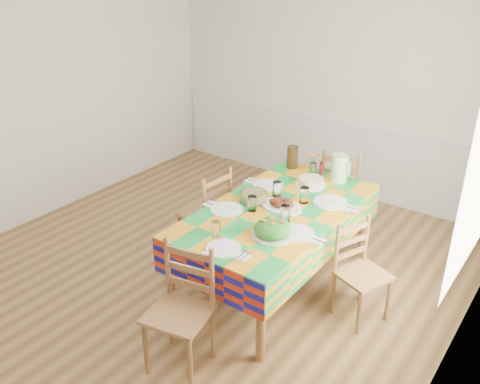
# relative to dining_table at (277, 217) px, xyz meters

# --- Properties ---
(room) EXTENTS (4.58, 5.08, 2.78)m
(room) POSITION_rel_dining_table_xyz_m (-0.67, -0.28, 0.66)
(room) COLOR brown
(room) RESTS_ON ground
(wainscot) EXTENTS (4.41, 0.06, 0.92)m
(wainscot) POSITION_rel_dining_table_xyz_m (-0.67, 2.20, -0.21)
(wainscot) COLOR silver
(wainscot) RESTS_ON room
(dining_table) EXTENTS (1.08, 2.00, 0.78)m
(dining_table) POSITION_rel_dining_table_xyz_m (0.00, 0.00, 0.00)
(dining_table) COLOR brown
(dining_table) RESTS_ON room
(setting_near_head) EXTENTS (0.44, 0.29, 0.13)m
(setting_near_head) POSITION_rel_dining_table_xyz_m (-0.02, -0.77, 0.12)
(setting_near_head) COLOR white
(setting_near_head) RESTS_ON dining_table
(setting_left_near) EXTENTS (0.52, 0.31, 0.14)m
(setting_left_near) POSITION_rel_dining_table_xyz_m (-0.28, -0.24, 0.12)
(setting_left_near) COLOR white
(setting_left_near) RESTS_ON dining_table
(setting_left_far) EXTENTS (0.53, 0.32, 0.14)m
(setting_left_far) POSITION_rel_dining_table_xyz_m (-0.27, 0.29, 0.12)
(setting_left_far) COLOR white
(setting_left_far) RESTS_ON dining_table
(setting_right_near) EXTENTS (0.55, 0.32, 0.14)m
(setting_right_near) POSITION_rel_dining_table_xyz_m (0.29, -0.24, 0.12)
(setting_right_near) COLOR white
(setting_right_near) RESTS_ON dining_table
(setting_right_far) EXTENTS (0.58, 0.33, 0.15)m
(setting_right_far) POSITION_rel_dining_table_xyz_m (0.26, 0.32, 0.12)
(setting_right_far) COLOR white
(setting_right_far) RESTS_ON dining_table
(meat_platter) EXTENTS (0.39, 0.28, 0.07)m
(meat_platter) POSITION_rel_dining_table_xyz_m (0.02, 0.04, 0.12)
(meat_platter) COLOR white
(meat_platter) RESTS_ON dining_table
(salad_platter) EXTENTS (0.34, 0.34, 0.14)m
(salad_platter) POSITION_rel_dining_table_xyz_m (0.22, -0.41, 0.14)
(salad_platter) COLOR white
(salad_platter) RESTS_ON dining_table
(pasta_bowl) EXTENTS (0.24, 0.24, 0.09)m
(pasta_bowl) POSITION_rel_dining_table_xyz_m (-0.25, -0.00, 0.13)
(pasta_bowl) COLOR white
(pasta_bowl) RESTS_ON dining_table
(cake) EXTENTS (0.29, 0.29, 0.08)m
(cake) POSITION_rel_dining_table_xyz_m (0.01, 0.59, 0.12)
(cake) COLOR white
(cake) RESTS_ON dining_table
(serving_utensils) EXTENTS (0.15, 0.33, 0.01)m
(serving_utensils) POSITION_rel_dining_table_xyz_m (0.14, -0.11, 0.09)
(serving_utensils) COLOR black
(serving_utensils) RESTS_ON dining_table
(flower_vase) EXTENTS (0.14, 0.12, 0.23)m
(flower_vase) POSITION_rel_dining_table_xyz_m (-0.12, 0.85, 0.18)
(flower_vase) COLOR white
(flower_vase) RESTS_ON dining_table
(hot_sauce) EXTENTS (0.03, 0.03, 0.14)m
(hot_sauce) POSITION_rel_dining_table_xyz_m (-0.05, 0.88, 0.16)
(hot_sauce) COLOR #B40E16
(hot_sauce) RESTS_ON dining_table
(green_pitcher) EXTENTS (0.16, 0.16, 0.27)m
(green_pitcher) POSITION_rel_dining_table_xyz_m (0.17, 0.84, 0.22)
(green_pitcher) COLOR #B2DD9C
(green_pitcher) RESTS_ON dining_table
(tea_pitcher) EXTENTS (0.12, 0.12, 0.23)m
(tea_pitcher) POSITION_rel_dining_table_xyz_m (-0.38, 0.87, 0.20)
(tea_pitcher) COLOR black
(tea_pitcher) RESTS_ON dining_table
(name_card) EXTENTS (0.09, 0.03, 0.02)m
(name_card) POSITION_rel_dining_table_xyz_m (-0.02, -0.96, 0.10)
(name_card) COLOR white
(name_card) RESTS_ON dining_table
(chair_near) EXTENTS (0.50, 0.49, 0.97)m
(chair_near) POSITION_rel_dining_table_xyz_m (-0.01, -1.26, -0.22)
(chair_near) COLOR brown
(chair_near) RESTS_ON room
(chair_far) EXTENTS (0.53, 0.52, 0.97)m
(chair_far) POSITION_rel_dining_table_xyz_m (0.01, 1.26, -0.22)
(chair_far) COLOR brown
(chair_far) RESTS_ON room
(chair_left) EXTENTS (0.43, 0.45, 0.96)m
(chair_left) POSITION_rel_dining_table_xyz_m (-0.80, -0.00, -0.22)
(chair_left) COLOR brown
(chair_left) RESTS_ON room
(chair_right) EXTENTS (0.48, 0.49, 0.86)m
(chair_right) POSITION_rel_dining_table_xyz_m (0.81, 0.01, -0.27)
(chair_right) COLOR brown
(chair_right) RESTS_ON room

